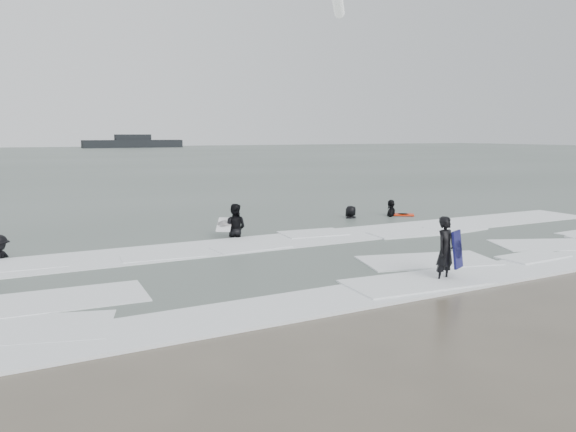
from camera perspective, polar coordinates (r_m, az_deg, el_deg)
name	(u,v)px	position (r m, az deg, el deg)	size (l,w,h in m)	color
ground	(379,285)	(14.39, 9.26, -6.92)	(320.00, 320.00, 0.00)	brown
sea	(59,159)	(91.56, -22.22, 5.42)	(320.00, 320.00, 0.00)	#47544C
surfer_centre	(444,282)	(15.00, 15.60, -6.49)	(0.63, 0.41, 1.72)	black
surfer_wading	(235,238)	(20.45, -5.43, -2.29)	(0.89, 0.69, 1.83)	black
surfer_breaker	(0,261)	(18.86, -27.20, -4.09)	(1.06, 0.61, 1.64)	black
surfer_right_near	(391,217)	(26.02, 10.41, -0.10)	(1.14, 0.48, 1.95)	black
surfer_right_far	(351,219)	(25.07, 6.40, -0.33)	(0.86, 0.56, 1.76)	black
surf_foam	(307,255)	(17.40, 1.97, -4.01)	(30.03, 9.06, 0.09)	white
bodyboards	(355,226)	(20.19, 6.85, -1.01)	(10.20, 10.31, 1.25)	#0F0F47
vessel_horizon	(133,143)	(157.91, -15.47, 7.17)	(26.04, 4.65, 3.53)	black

